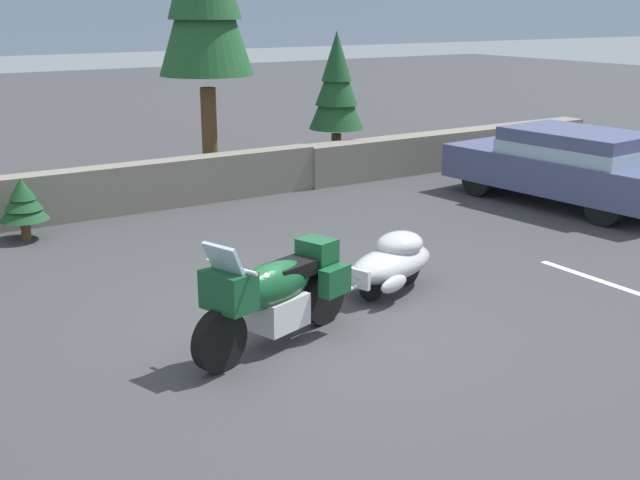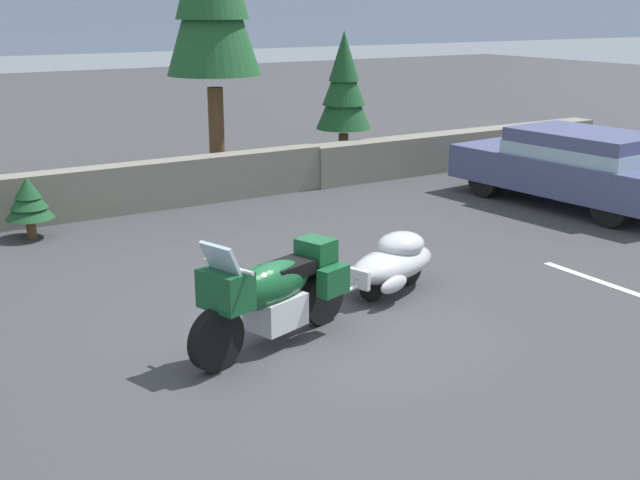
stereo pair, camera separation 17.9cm
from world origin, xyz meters
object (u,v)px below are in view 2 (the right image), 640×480
object	(u,v)px
touring_motorcycle	(272,292)
pine_tree_secondary	(344,86)
car_shaped_trailer	(393,261)
sedan_at_right_edge	(575,165)

from	to	relation	value
touring_motorcycle	pine_tree_secondary	world-z (taller)	pine_tree_secondary
car_shaped_trailer	sedan_at_right_edge	size ratio (longest dim) A/B	0.47
sedan_at_right_edge	pine_tree_secondary	world-z (taller)	pine_tree_secondary
touring_motorcycle	sedan_at_right_edge	xyz separation A→B (m)	(7.81, 2.72, 0.15)
touring_motorcycle	pine_tree_secondary	distance (m)	9.49
touring_motorcycle	sedan_at_right_edge	size ratio (longest dim) A/B	0.48
touring_motorcycle	sedan_at_right_edge	world-z (taller)	sedan_at_right_edge
touring_motorcycle	pine_tree_secondary	xyz separation A→B (m)	(5.78, 7.41, 1.31)
car_shaped_trailer	sedan_at_right_edge	world-z (taller)	sedan_at_right_edge
sedan_at_right_edge	touring_motorcycle	bearing A→B (deg)	-160.81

